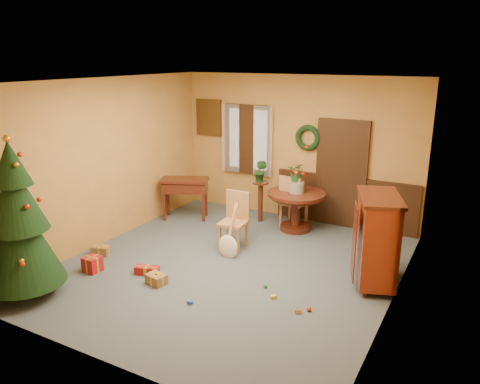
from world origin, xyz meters
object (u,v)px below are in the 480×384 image
Objects in this scene: sideboard at (377,237)px; chair_near at (235,218)px; writing_desk at (185,189)px; dining_table at (296,204)px; christmas_tree at (18,223)px.

chair_near is at bearing 174.84° from sideboard.
writing_desk is at bearing 153.22° from chair_near.
sideboard is at bearing -39.18° from dining_table.
dining_table is 0.48× the size of christmas_tree.
christmas_tree reaches higher than sideboard.
dining_table is 2.30m from writing_desk.
writing_desk is 0.78× the size of sideboard.
christmas_tree is at bearing -121.00° from chair_near.
christmas_tree reaches higher than chair_near.
sideboard reaches higher than dining_table.
sideboard is (2.47, -0.22, 0.19)m from chair_near.
writing_desk is at bearing 165.68° from sideboard.
christmas_tree reaches higher than dining_table.
christmas_tree is 2.15× the size of writing_desk.
chair_near reaches higher than writing_desk.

